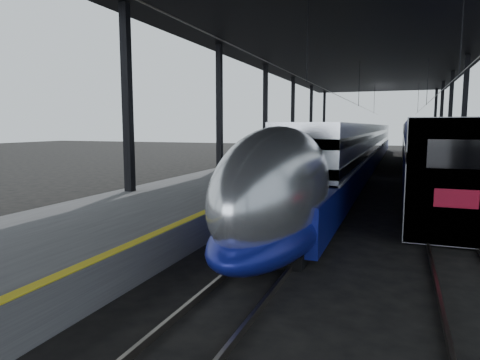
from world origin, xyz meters
The scene contains 7 objects.
ground centered at (0.00, 0.00, 0.00)m, with size 160.00×160.00×0.00m, color black.
platform centered at (-3.50, 20.00, 0.50)m, with size 6.00×80.00×1.00m, color #4C4C4F.
yellow_strip centered at (-0.70, 20.00, 1.00)m, with size 0.30×80.00×0.01m, color yellow.
rails centered at (4.50, 20.00, 0.08)m, with size 6.52×80.00×0.16m.
canopy centered at (1.90, 20.00, 9.12)m, with size 18.00×75.00×9.47m.
tgv_train centered at (2.00, 28.78, 1.87)m, with size 2.78×65.20×3.99m.
second_train centered at (7.00, 31.05, 2.09)m, with size 3.00×56.05×4.13m.
Camera 1 is at (5.34, -10.78, 3.85)m, focal length 32.00 mm.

